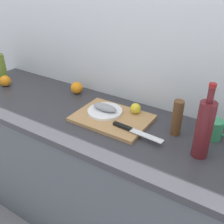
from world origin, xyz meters
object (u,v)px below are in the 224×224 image
at_px(chef_knife, 131,130).
at_px(coffee_mug_0, 215,130).
at_px(lemon_0, 136,108).
at_px(olive_oil_bottle, 1,66).
at_px(pepper_mill, 177,118).
at_px(white_plate, 105,111).
at_px(fish_fillet, 105,107).
at_px(cutting_board, 112,118).
at_px(wine_bottle, 204,129).

distance_m(chef_knife, coffee_mug_0, 0.42).
height_order(lemon_0, coffee_mug_0, coffee_mug_0).
bearing_deg(olive_oil_bottle, lemon_0, 2.48).
bearing_deg(coffee_mug_0, pepper_mill, -159.39).
distance_m(white_plate, fish_fillet, 0.03).
relative_size(lemon_0, olive_oil_bottle, 0.23).
bearing_deg(coffee_mug_0, cutting_board, -166.72).
bearing_deg(cutting_board, fish_fillet, 162.35).
distance_m(olive_oil_bottle, coffee_mug_0, 1.55).
bearing_deg(lemon_0, fish_fillet, -150.02).
relative_size(fish_fillet, coffee_mug_0, 1.24).
bearing_deg(coffee_mug_0, wine_bottle, -96.66).
xyz_separation_m(cutting_board, lemon_0, (0.09, 0.11, 0.04)).
bearing_deg(wine_bottle, white_plate, 173.10).
bearing_deg(olive_oil_bottle, fish_fillet, -2.40).
bearing_deg(olive_oil_bottle, cutting_board, -3.35).
distance_m(white_plate, lemon_0, 0.18).
distance_m(cutting_board, coffee_mug_0, 0.54).
xyz_separation_m(chef_knife, pepper_mill, (0.19, 0.13, 0.07)).
bearing_deg(cutting_board, lemon_0, 49.59).
distance_m(white_plate, coffee_mug_0, 0.60).
xyz_separation_m(cutting_board, wine_bottle, (0.51, -0.05, 0.14)).
bearing_deg(lemon_0, coffee_mug_0, 2.27).
xyz_separation_m(fish_fillet, chef_knife, (0.22, -0.09, -0.02)).
height_order(white_plate, fish_fillet, fish_fillet).
relative_size(coffee_mug_0, pepper_mill, 0.64).
distance_m(cutting_board, pepper_mill, 0.37).
distance_m(wine_bottle, coffee_mug_0, 0.20).
xyz_separation_m(fish_fillet, wine_bottle, (0.57, -0.07, 0.09)).
bearing_deg(fish_fillet, pepper_mill, 5.39).
distance_m(cutting_board, olive_oil_bottle, 1.02).
bearing_deg(fish_fillet, olive_oil_bottle, 177.60).
xyz_separation_m(chef_knife, coffee_mug_0, (0.37, 0.20, 0.02)).
bearing_deg(white_plate, coffee_mug_0, 10.12).
height_order(cutting_board, fish_fillet, fish_fillet).
bearing_deg(chef_knife, wine_bottle, 7.61).
height_order(cutting_board, pepper_mill, pepper_mill).
relative_size(cutting_board, chef_knife, 1.44).
bearing_deg(white_plate, olive_oil_bottle, 177.60).
xyz_separation_m(olive_oil_bottle, wine_bottle, (1.52, -0.11, 0.04)).
bearing_deg(chef_knife, white_plate, 161.79).
distance_m(fish_fillet, wine_bottle, 0.58).
height_order(white_plate, chef_knife, chef_knife).
xyz_separation_m(cutting_board, white_plate, (-0.06, 0.02, 0.02)).
bearing_deg(cutting_board, chef_knife, -23.93).
height_order(fish_fillet, olive_oil_bottle, olive_oil_bottle).
bearing_deg(chef_knife, fish_fillet, 161.79).
xyz_separation_m(fish_fillet, coffee_mug_0, (0.59, 0.11, -0.00)).
relative_size(olive_oil_bottle, wine_bottle, 0.72).
bearing_deg(fish_fillet, cutting_board, -17.65).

